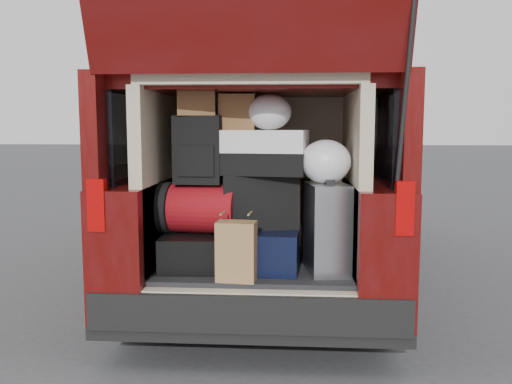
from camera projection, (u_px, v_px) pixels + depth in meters
ground at (252, 356)px, 3.47m from camera, size 80.00×80.00×0.00m
minivan at (267, 184)px, 5.20m from camera, size 1.90×5.35×2.77m
load_floor at (255, 301)px, 3.71m from camera, size 1.24×1.05×0.55m
black_hardshell at (195, 249)px, 3.57m from camera, size 0.43×0.57×0.22m
navy_hardshell at (262, 247)px, 3.55m from camera, size 0.52×0.62×0.26m
silver_roller at (327, 228)px, 3.39m from camera, size 0.29×0.41×0.56m
kraft_bag at (237, 251)px, 3.21m from camera, size 0.24×0.17×0.36m
red_duffel at (199, 208)px, 3.54m from camera, size 0.54×0.39×0.33m
black_soft_case at (259, 200)px, 3.55m from camera, size 0.53×0.37×0.35m
backpack at (199, 150)px, 3.47m from camera, size 0.31×0.20×0.43m
twotone_duffel at (257, 152)px, 3.48m from camera, size 0.67×0.41×0.28m
grocery_sack_lower at (196, 99)px, 3.43m from camera, size 0.26×0.23×0.21m
grocery_sack_upper at (236, 112)px, 3.52m from camera, size 0.25×0.22×0.23m
plastic_bag_center at (269, 112)px, 3.48m from camera, size 0.32×0.30×0.23m
plastic_bag_right at (326, 162)px, 3.36m from camera, size 0.36×0.34×0.27m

